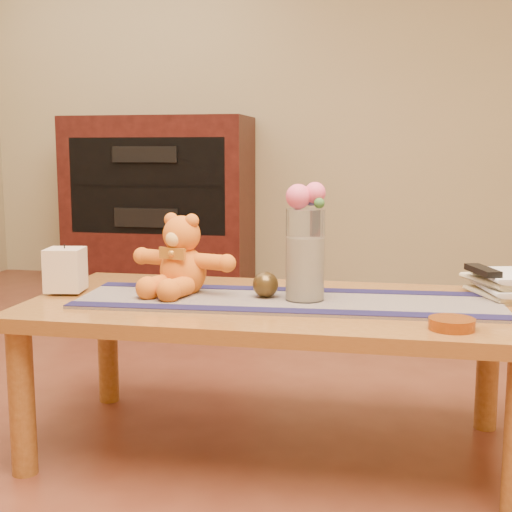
% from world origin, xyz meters
% --- Properties ---
extents(floor, '(5.50, 5.50, 0.00)m').
position_xyz_m(floor, '(0.00, 0.00, 0.00)').
color(floor, '#562618').
rests_on(floor, ground).
extents(wall_back, '(5.50, 0.00, 5.50)m').
position_xyz_m(wall_back, '(0.00, 2.75, 1.35)').
color(wall_back, tan).
rests_on(wall_back, floor).
extents(coffee_table_top, '(1.40, 0.70, 0.04)m').
position_xyz_m(coffee_table_top, '(0.00, 0.00, 0.43)').
color(coffee_table_top, brown).
rests_on(coffee_table_top, floor).
extents(table_leg_fl, '(0.07, 0.07, 0.41)m').
position_xyz_m(table_leg_fl, '(-0.64, -0.29, 0.21)').
color(table_leg_fl, brown).
rests_on(table_leg_fl, floor).
extents(table_leg_bl, '(0.07, 0.07, 0.41)m').
position_xyz_m(table_leg_bl, '(-0.64, 0.29, 0.21)').
color(table_leg_bl, brown).
rests_on(table_leg_bl, floor).
extents(table_leg_br, '(0.07, 0.07, 0.41)m').
position_xyz_m(table_leg_br, '(0.64, 0.29, 0.21)').
color(table_leg_br, brown).
rests_on(table_leg_br, floor).
extents(persian_runner, '(1.22, 0.41, 0.01)m').
position_xyz_m(persian_runner, '(0.04, -0.01, 0.45)').
color(persian_runner, '#1B1640').
rests_on(persian_runner, coffee_table_top).
extents(runner_border_near, '(1.20, 0.12, 0.00)m').
position_xyz_m(runner_border_near, '(0.05, -0.15, 0.46)').
color(runner_border_near, '#141236').
rests_on(runner_border_near, persian_runner).
extents(runner_border_far, '(1.20, 0.12, 0.00)m').
position_xyz_m(runner_border_far, '(0.04, 0.14, 0.46)').
color(runner_border_far, '#141236').
rests_on(runner_border_far, persian_runner).
extents(teddy_bear, '(0.39, 0.36, 0.22)m').
position_xyz_m(teddy_bear, '(-0.28, 0.04, 0.57)').
color(teddy_bear, orange).
rests_on(teddy_bear, persian_runner).
extents(pillar_candle, '(0.12, 0.12, 0.13)m').
position_xyz_m(pillar_candle, '(-0.64, -0.01, 0.52)').
color(pillar_candle, beige).
rests_on(pillar_candle, persian_runner).
extents(candle_wick, '(0.00, 0.00, 0.01)m').
position_xyz_m(candle_wick, '(-0.64, -0.01, 0.59)').
color(candle_wick, black).
rests_on(candle_wick, pillar_candle).
extents(glass_vase, '(0.11, 0.11, 0.26)m').
position_xyz_m(glass_vase, '(0.09, -0.00, 0.59)').
color(glass_vase, silver).
rests_on(glass_vase, persian_runner).
extents(potpourri_fill, '(0.09, 0.09, 0.18)m').
position_xyz_m(potpourri_fill, '(0.09, -0.00, 0.55)').
color(potpourri_fill, beige).
rests_on(potpourri_fill, glass_vase).
extents(rose_left, '(0.07, 0.07, 0.07)m').
position_xyz_m(rose_left, '(0.07, -0.01, 0.75)').
color(rose_left, '#F1557C').
rests_on(rose_left, glass_vase).
extents(rose_right, '(0.06, 0.06, 0.06)m').
position_xyz_m(rose_right, '(0.12, 0.00, 0.76)').
color(rose_right, '#F1557C').
rests_on(rose_right, glass_vase).
extents(blue_flower_back, '(0.04, 0.04, 0.04)m').
position_xyz_m(blue_flower_back, '(0.10, 0.03, 0.75)').
color(blue_flower_back, '#494BA0').
rests_on(blue_flower_back, glass_vase).
extents(blue_flower_side, '(0.04, 0.04, 0.04)m').
position_xyz_m(blue_flower_side, '(0.06, 0.02, 0.74)').
color(blue_flower_side, '#494BA0').
rests_on(blue_flower_side, glass_vase).
extents(leaf_sprig, '(0.03, 0.03, 0.03)m').
position_xyz_m(leaf_sprig, '(0.13, -0.02, 0.74)').
color(leaf_sprig, '#33662D').
rests_on(leaf_sprig, glass_vase).
extents(bronze_ball, '(0.08, 0.08, 0.07)m').
position_xyz_m(bronze_ball, '(-0.02, 0.01, 0.50)').
color(bronze_ball, '#433216').
rests_on(bronze_ball, persian_runner).
extents(book_bottom, '(0.24, 0.27, 0.02)m').
position_xyz_m(book_bottom, '(0.59, 0.15, 0.46)').
color(book_bottom, beige).
rests_on(book_bottom, coffee_table_top).
extents(book_lower, '(0.21, 0.26, 0.02)m').
position_xyz_m(book_lower, '(0.60, 0.15, 0.48)').
color(book_lower, beige).
rests_on(book_lower, book_bottom).
extents(book_upper, '(0.24, 0.27, 0.02)m').
position_xyz_m(book_upper, '(0.58, 0.16, 0.50)').
color(book_upper, beige).
rests_on(book_upper, book_lower).
extents(book_top, '(0.22, 0.26, 0.02)m').
position_xyz_m(book_top, '(0.59, 0.15, 0.52)').
color(book_top, beige).
rests_on(book_top, book_upper).
extents(tv_remote, '(0.09, 0.17, 0.02)m').
position_xyz_m(tv_remote, '(0.59, 0.15, 0.54)').
color(tv_remote, black).
rests_on(tv_remote, book_top).
extents(amber_dish, '(0.12, 0.12, 0.03)m').
position_xyz_m(amber_dish, '(0.48, -0.23, 0.46)').
color(amber_dish, '#BF5914').
rests_on(amber_dish, coffee_table_top).
extents(media_cabinet, '(1.20, 0.50, 1.10)m').
position_xyz_m(media_cabinet, '(-1.20, 2.48, 0.55)').
color(media_cabinet, black).
rests_on(media_cabinet, floor).
extents(cabinet_cavity, '(1.02, 0.03, 0.61)m').
position_xyz_m(cabinet_cavity, '(-1.20, 2.25, 0.66)').
color(cabinet_cavity, black).
rests_on(cabinet_cavity, media_cabinet).
extents(cabinet_shelf, '(1.02, 0.20, 0.02)m').
position_xyz_m(cabinet_shelf, '(-1.20, 2.33, 0.66)').
color(cabinet_shelf, black).
rests_on(cabinet_shelf, media_cabinet).
extents(stereo_upper, '(0.42, 0.28, 0.10)m').
position_xyz_m(stereo_upper, '(-1.20, 2.35, 0.86)').
color(stereo_upper, black).
rests_on(stereo_upper, media_cabinet).
extents(stereo_lower, '(0.42, 0.28, 0.12)m').
position_xyz_m(stereo_lower, '(-1.20, 2.35, 0.46)').
color(stereo_lower, black).
rests_on(stereo_lower, media_cabinet).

